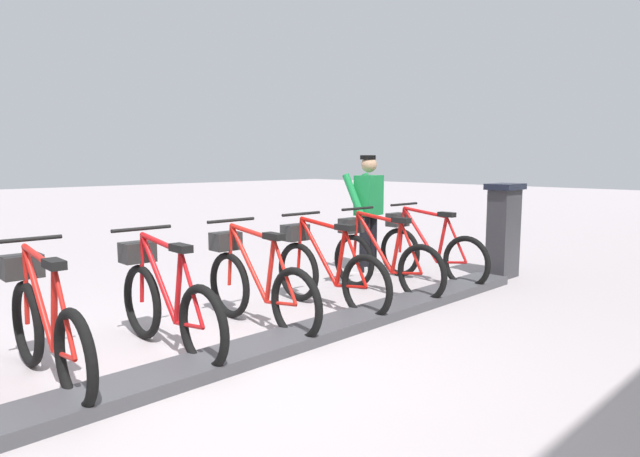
{
  "coord_description": "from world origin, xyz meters",
  "views": [
    {
      "loc": [
        -3.46,
        2.42,
        1.6
      ],
      "look_at": [
        0.5,
        -1.49,
        0.9
      ],
      "focal_mm": 30.91,
      "sensor_mm": 36.0,
      "label": 1
    }
  ],
  "objects_px": {
    "payment_kiosk": "(503,229)",
    "bike_docked_3": "(255,283)",
    "bike_docked_5": "(45,325)",
    "bike_docked_1": "(381,258)",
    "bike_docked_2": "(325,269)",
    "bike_docked_0": "(427,249)",
    "worker_near_rack": "(368,209)",
    "bike_docked_4": "(165,301)"
  },
  "relations": [
    {
      "from": "bike_docked_4",
      "to": "bike_docked_5",
      "type": "bearing_deg",
      "value": 90.0
    },
    {
      "from": "payment_kiosk",
      "to": "bike_docked_1",
      "type": "relative_size",
      "value": 0.74
    },
    {
      "from": "bike_docked_3",
      "to": "payment_kiosk",
      "type": "bearing_deg",
      "value": -98.55
    },
    {
      "from": "payment_kiosk",
      "to": "bike_docked_0",
      "type": "height_order",
      "value": "payment_kiosk"
    },
    {
      "from": "bike_docked_4",
      "to": "worker_near_rack",
      "type": "relative_size",
      "value": 1.04
    },
    {
      "from": "bike_docked_1",
      "to": "bike_docked_5",
      "type": "bearing_deg",
      "value": 90.0
    },
    {
      "from": "bike_docked_0",
      "to": "worker_near_rack",
      "type": "xyz_separation_m",
      "value": [
        0.96,
        0.07,
        0.48
      ]
    },
    {
      "from": "worker_near_rack",
      "to": "bike_docked_4",
      "type": "bearing_deg",
      "value": 104.42
    },
    {
      "from": "bike_docked_2",
      "to": "bike_docked_1",
      "type": "bearing_deg",
      "value": -90.0
    },
    {
      "from": "bike_docked_0",
      "to": "bike_docked_1",
      "type": "xyz_separation_m",
      "value": [
        0.0,
        0.95,
        0.0
      ]
    },
    {
      "from": "bike_docked_1",
      "to": "bike_docked_5",
      "type": "height_order",
      "value": "same"
    },
    {
      "from": "bike_docked_1",
      "to": "bike_docked_2",
      "type": "distance_m",
      "value": 0.95
    },
    {
      "from": "bike_docked_3",
      "to": "worker_near_rack",
      "type": "height_order",
      "value": "worker_near_rack"
    },
    {
      "from": "bike_docked_0",
      "to": "bike_docked_4",
      "type": "height_order",
      "value": "same"
    },
    {
      "from": "bike_docked_5",
      "to": "bike_docked_2",
      "type": "bearing_deg",
      "value": -90.0
    },
    {
      "from": "payment_kiosk",
      "to": "bike_docked_3",
      "type": "distance_m",
      "value": 3.85
    },
    {
      "from": "bike_docked_1",
      "to": "worker_near_rack",
      "type": "distance_m",
      "value": 1.38
    },
    {
      "from": "bike_docked_0",
      "to": "worker_near_rack",
      "type": "distance_m",
      "value": 1.07
    },
    {
      "from": "payment_kiosk",
      "to": "bike_docked_3",
      "type": "xyz_separation_m",
      "value": [
        0.57,
        3.8,
        -0.24
      ]
    },
    {
      "from": "payment_kiosk",
      "to": "bike_docked_5",
      "type": "height_order",
      "value": "payment_kiosk"
    },
    {
      "from": "bike_docked_1",
      "to": "bike_docked_4",
      "type": "bearing_deg",
      "value": 90.0
    },
    {
      "from": "bike_docked_0",
      "to": "bike_docked_1",
      "type": "height_order",
      "value": "same"
    },
    {
      "from": "bike_docked_0",
      "to": "bike_docked_2",
      "type": "xyz_separation_m",
      "value": [
        0.0,
        1.89,
        0.0
      ]
    },
    {
      "from": "bike_docked_2",
      "to": "bike_docked_5",
      "type": "height_order",
      "value": "same"
    },
    {
      "from": "bike_docked_4",
      "to": "bike_docked_5",
      "type": "xyz_separation_m",
      "value": [
        0.0,
        0.95,
        0.0
      ]
    },
    {
      "from": "payment_kiosk",
      "to": "worker_near_rack",
      "type": "height_order",
      "value": "worker_near_rack"
    },
    {
      "from": "worker_near_rack",
      "to": "bike_docked_3",
      "type": "bearing_deg",
      "value": 109.04
    },
    {
      "from": "payment_kiosk",
      "to": "bike_docked_4",
      "type": "height_order",
      "value": "payment_kiosk"
    },
    {
      "from": "payment_kiosk",
      "to": "bike_docked_1",
      "type": "bearing_deg",
      "value": 73.34
    },
    {
      "from": "payment_kiosk",
      "to": "bike_docked_3",
      "type": "relative_size",
      "value": 0.74
    },
    {
      "from": "payment_kiosk",
      "to": "bike_docked_4",
      "type": "xyz_separation_m",
      "value": [
        0.57,
        4.75,
        -0.24
      ]
    },
    {
      "from": "bike_docked_1",
      "to": "bike_docked_2",
      "type": "xyz_separation_m",
      "value": [
        0.0,
        0.95,
        0.0
      ]
    },
    {
      "from": "bike_docked_5",
      "to": "worker_near_rack",
      "type": "bearing_deg",
      "value": -78.42
    },
    {
      "from": "bike_docked_0",
      "to": "bike_docked_5",
      "type": "distance_m",
      "value": 4.73
    },
    {
      "from": "bike_docked_0",
      "to": "bike_docked_3",
      "type": "bearing_deg",
      "value": 90.0
    },
    {
      "from": "payment_kiosk",
      "to": "worker_near_rack",
      "type": "bearing_deg",
      "value": 34.11
    },
    {
      "from": "bike_docked_2",
      "to": "payment_kiosk",
      "type": "bearing_deg",
      "value": -101.31
    },
    {
      "from": "bike_docked_3",
      "to": "bike_docked_4",
      "type": "relative_size",
      "value": 1.0
    },
    {
      "from": "bike_docked_3",
      "to": "bike_docked_5",
      "type": "bearing_deg",
      "value": 90.0
    },
    {
      "from": "bike_docked_1",
      "to": "bike_docked_5",
      "type": "distance_m",
      "value": 3.79
    },
    {
      "from": "payment_kiosk",
      "to": "bike_docked_2",
      "type": "xyz_separation_m",
      "value": [
        0.57,
        2.86,
        -0.24
      ]
    },
    {
      "from": "bike_docked_3",
      "to": "worker_near_rack",
      "type": "bearing_deg",
      "value": -70.96
    }
  ]
}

